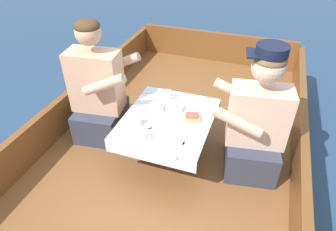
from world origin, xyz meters
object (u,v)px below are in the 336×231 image
at_px(coffee_cup_port, 143,136).
at_px(person_starboard, 256,124).
at_px(person_port, 98,93).
at_px(sandwich, 192,117).
at_px(coffee_cup_starboard, 167,95).
at_px(tin_can, 138,121).

bearing_deg(coffee_cup_port, person_starboard, 27.23).
xyz_separation_m(person_port, coffee_cup_port, (0.55, -0.36, -0.02)).
relative_size(person_starboard, sandwich, 7.41).
bearing_deg(coffee_cup_starboard, tin_can, -102.18).
bearing_deg(person_starboard, sandwich, -2.72).
height_order(person_port, person_starboard, person_port).
bearing_deg(sandwich, person_starboard, 6.59).
distance_m(sandwich, tin_can, 0.39).
bearing_deg(person_port, sandwich, -11.09).
distance_m(person_port, sandwich, 0.80).
relative_size(person_starboard, coffee_cup_starboard, 9.64).
bearing_deg(person_port, coffee_cup_port, -40.67).
height_order(person_port, coffee_cup_port, person_port).
distance_m(person_starboard, sandwich, 0.45).
relative_size(sandwich, coffee_cup_starboard, 1.30).
bearing_deg(coffee_cup_starboard, sandwich, -40.34).
relative_size(sandwich, tin_can, 1.97).
height_order(person_port, sandwich, person_port).
distance_m(person_port, person_starboard, 1.24).
bearing_deg(sandwich, coffee_cup_port, -129.35).
distance_m(sandwich, coffee_cup_starboard, 0.35).
xyz_separation_m(person_starboard, sandwich, (-0.45, -0.05, -0.01)).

